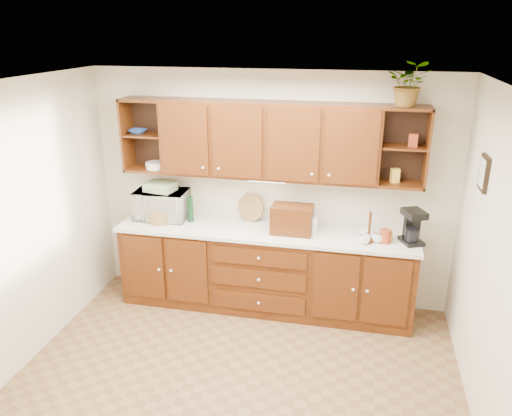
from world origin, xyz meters
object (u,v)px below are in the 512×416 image
at_px(microwave, 162,204).
at_px(potted_plant, 409,84).
at_px(bread_box, 292,219).
at_px(coffee_maker, 413,227).

bearing_deg(microwave, potted_plant, -2.67).
bearing_deg(bread_box, microwave, 176.73).
relative_size(coffee_maker, potted_plant, 0.82).
distance_m(microwave, potted_plant, 2.93).
distance_m(bread_box, coffee_maker, 1.23).
relative_size(bread_box, potted_plant, 1.01).
height_order(microwave, bread_box, microwave).
height_order(coffee_maker, potted_plant, potted_plant).
bearing_deg(microwave, bread_box, -6.75).
bearing_deg(potted_plant, coffee_maker, -28.12).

